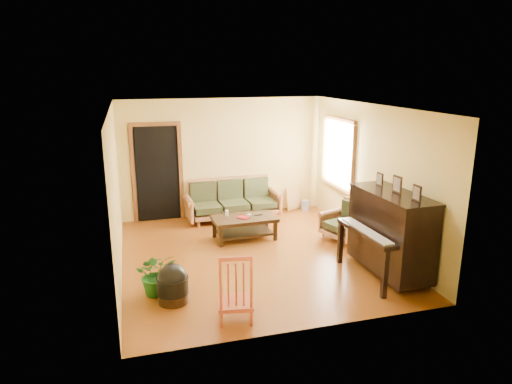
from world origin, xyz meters
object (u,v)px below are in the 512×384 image
object	(u,v)px
footstool	(173,288)
ceramic_crock	(305,205)
coffee_table	(244,228)
sofa	(233,200)
armchair	(344,221)
red_chair	(235,286)
potted_plant	(156,273)
piano	(390,235)

from	to	relation	value
footstool	ceramic_crock	distance (m)	4.95
coffee_table	sofa	bearing A→B (deg)	86.70
armchair	red_chair	bearing A→B (deg)	-158.84
coffee_table	red_chair	bearing A→B (deg)	-106.70
coffee_table	potted_plant	bearing A→B (deg)	-134.20
sofa	armchair	distance (m)	2.53
armchair	ceramic_crock	xyz separation A→B (m)	(0.02, 2.01, -0.27)
coffee_table	footstool	size ratio (longest dim) A/B	2.70
sofa	red_chair	xyz separation A→B (m)	(-0.92, -4.09, 0.04)
coffee_table	piano	bearing A→B (deg)	-50.20
piano	red_chair	distance (m)	2.75
coffee_table	ceramic_crock	xyz separation A→B (m)	(1.83, 1.42, -0.10)
sofa	armchair	xyz separation A→B (m)	(1.74, -1.84, -0.05)
red_chair	potted_plant	distance (m)	1.38
piano	potted_plant	bearing A→B (deg)	172.44
piano	red_chair	size ratio (longest dim) A/B	1.60
coffee_table	piano	world-z (taller)	piano
coffee_table	potted_plant	world-z (taller)	potted_plant
sofa	coffee_table	world-z (taller)	sofa
footstool	potted_plant	distance (m)	0.38
armchair	ceramic_crock	bearing A→B (deg)	70.31
sofa	coffee_table	distance (m)	1.28
potted_plant	armchair	bearing A→B (deg)	19.27
armchair	potted_plant	bearing A→B (deg)	-179.77
sofa	coffee_table	size ratio (longest dim) A/B	1.69
piano	armchair	bearing A→B (deg)	87.80
piano	footstool	size ratio (longest dim) A/B	3.42
coffee_table	ceramic_crock	world-z (taller)	coffee_table
sofa	armchair	world-z (taller)	sofa
footstool	red_chair	size ratio (longest dim) A/B	0.47
armchair	red_chair	world-z (taller)	red_chair
potted_plant	footstool	bearing A→B (deg)	-56.02
coffee_table	footstool	world-z (taller)	coffee_table
piano	footstool	bearing A→B (deg)	177.20
armchair	ceramic_crock	size ratio (longest dim) A/B	3.29
coffee_table	armchair	xyz separation A→B (m)	(1.81, -0.58, 0.17)
sofa	coffee_table	bearing A→B (deg)	-96.30
piano	coffee_table	bearing A→B (deg)	127.52
red_chair	armchair	bearing A→B (deg)	49.05
red_chair	piano	bearing A→B (deg)	22.67
sofa	footstool	distance (m)	3.79
piano	ceramic_crock	distance (m)	3.64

